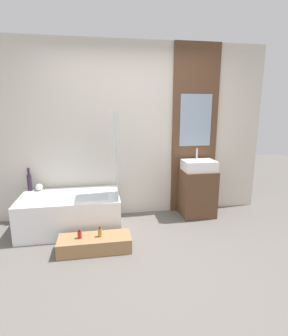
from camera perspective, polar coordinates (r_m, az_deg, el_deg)
ground_plane at (r=2.95m, az=1.36°, el=-21.26°), size 12.00×12.00×0.00m
wall_tiled_back at (r=4.01m, az=-2.94°, el=7.86°), size 4.20×0.06×2.60m
wall_wood_accent at (r=4.20m, az=10.99°, el=8.05°), size 0.72×0.04×2.60m
bathtub at (r=3.81m, az=-15.63°, el=-9.22°), size 1.33×0.80×0.49m
glass_shower_screen at (r=3.42m, az=-6.11°, el=2.99°), size 0.01×0.45×1.16m
wooden_step_bench at (r=3.28m, az=-10.64°, el=-15.87°), size 0.85×0.32×0.17m
vanity_cabinet at (r=4.18m, az=11.55°, el=-5.36°), size 0.50×0.43×0.72m
sink at (r=4.06m, az=11.83°, el=0.55°), size 0.48×0.36×0.33m
vase_tall_dark at (r=4.10m, az=-23.66°, el=-2.70°), size 0.06×0.06×0.34m
vase_round_light at (r=4.07m, az=-21.87°, el=-3.90°), size 0.10×0.10×0.10m
bottle_soap_primary at (r=3.23m, az=-13.85°, el=-13.88°), size 0.05×0.05×0.10m
bottle_soap_secondary at (r=3.21m, az=-9.58°, el=-13.63°), size 0.04×0.04×0.12m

